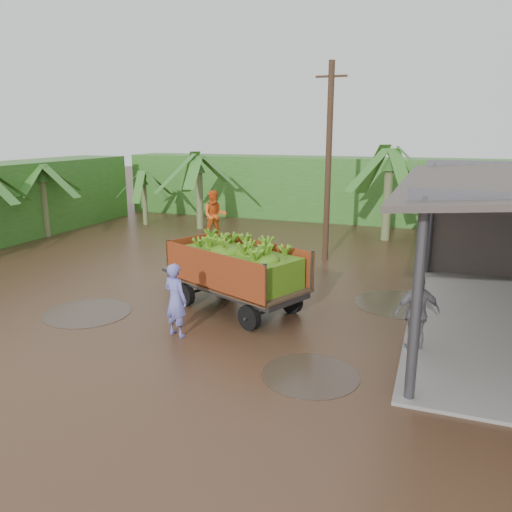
% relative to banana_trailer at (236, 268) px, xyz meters
% --- Properties ---
extents(ground, '(100.00, 100.00, 0.00)m').
position_rel_banana_trailer_xyz_m(ground, '(-0.20, 0.09, -1.25)').
color(ground, black).
rests_on(ground, ground).
extents(hedge_north, '(22.00, 3.00, 3.60)m').
position_rel_banana_trailer_xyz_m(hedge_north, '(-2.20, 16.09, 0.55)').
color(hedge_north, '#2D661E').
rests_on(hedge_north, ground).
extents(banana_trailer, '(5.62, 3.47, 3.38)m').
position_rel_banana_trailer_xyz_m(banana_trailer, '(0.00, 0.00, 0.00)').
color(banana_trailer, '#B54219').
rests_on(banana_trailer, ground).
extents(man_blue, '(0.80, 0.64, 1.91)m').
position_rel_banana_trailer_xyz_m(man_blue, '(-0.70, -2.34, -0.30)').
color(man_blue, '#686BBE').
rests_on(man_blue, ground).
extents(man_grey, '(1.22, 0.96, 1.93)m').
position_rel_banana_trailer_xyz_m(man_grey, '(5.07, -1.21, -0.28)').
color(man_grey, slate).
rests_on(man_grey, ground).
extents(utility_pole, '(1.20, 0.24, 7.64)m').
position_rel_banana_trailer_xyz_m(utility_pole, '(1.15, 6.65, 2.62)').
color(utility_pole, '#47301E').
rests_on(utility_pole, ground).
extents(banana_plants, '(25.20, 21.42, 4.47)m').
position_rel_banana_trailer_xyz_m(banana_plants, '(-5.24, 6.00, 0.65)').
color(banana_plants, '#2D661E').
rests_on(banana_plants, ground).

